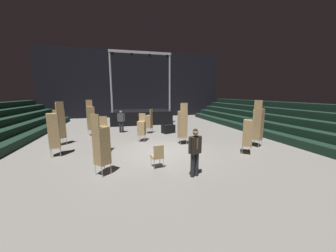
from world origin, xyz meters
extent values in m
cube|color=slate|center=(0.00, 0.00, -0.05)|extent=(22.00, 30.00, 0.10)
cube|color=black|center=(0.00, 15.00, 4.00)|extent=(22.00, 0.30, 8.00)
cube|color=black|center=(7.62, 1.00, 0.23)|extent=(0.75, 24.00, 0.45)
cube|color=black|center=(8.38, 1.00, 0.68)|extent=(0.75, 24.00, 0.45)
cube|color=black|center=(9.12, 1.00, 1.12)|extent=(0.75, 24.00, 0.45)
cube|color=black|center=(9.88, 1.00, 1.57)|extent=(0.75, 24.00, 0.45)
cube|color=black|center=(10.62, 1.00, 2.02)|extent=(0.75, 24.00, 0.45)
cube|color=black|center=(0.00, 9.54, 0.63)|extent=(5.72, 3.18, 1.26)
cylinder|color=#9EA0A8|center=(-2.61, 8.20, 3.84)|extent=(0.16, 0.16, 5.17)
cylinder|color=#9EA0A8|center=(2.61, 8.20, 3.84)|extent=(0.16, 0.16, 5.17)
cube|color=#9EA0A8|center=(0.00, 8.20, 6.43)|extent=(5.42, 0.20, 0.20)
cylinder|color=black|center=(-2.36, 8.20, 6.21)|extent=(0.18, 0.18, 0.22)
cylinder|color=black|center=(-0.79, 8.20, 6.21)|extent=(0.18, 0.18, 0.22)
cylinder|color=black|center=(0.79, 8.20, 6.21)|extent=(0.18, 0.18, 0.22)
cylinder|color=black|center=(2.36, 8.20, 6.21)|extent=(0.18, 0.18, 0.22)
cylinder|color=black|center=(0.62, -2.93, 0.42)|extent=(0.15, 0.15, 0.85)
cylinder|color=black|center=(0.45, -2.98, 0.42)|extent=(0.15, 0.15, 0.85)
cube|color=silver|center=(0.56, -3.01, 1.15)|extent=(0.20, 0.15, 0.60)
cube|color=black|center=(0.54, -2.95, 1.15)|extent=(0.45, 0.34, 0.60)
cube|color=brown|center=(0.57, -3.06, 1.22)|extent=(0.06, 0.03, 0.38)
cylinder|color=black|center=(0.76, -2.88, 1.16)|extent=(0.12, 0.12, 0.55)
cylinder|color=black|center=(0.31, -3.03, 1.16)|extent=(0.12, 0.12, 0.55)
sphere|color=#936B4C|center=(0.54, -2.95, 1.59)|extent=(0.20, 0.20, 0.20)
sphere|color=black|center=(0.54, -2.95, 1.64)|extent=(0.16, 0.16, 0.16)
cylinder|color=#B2B5BA|center=(-2.60, -1.72, 0.20)|extent=(0.02, 0.02, 0.40)
cylinder|color=#B2B5BA|center=(-2.34, -2.00, 0.20)|extent=(0.02, 0.02, 0.40)
cylinder|color=#B2B5BA|center=(-2.88, -1.97, 0.20)|extent=(0.02, 0.02, 0.40)
cylinder|color=#B2B5BA|center=(-2.63, -2.25, 0.20)|extent=(0.02, 0.02, 0.40)
cube|color=#A38456|center=(-2.61, -1.99, 0.44)|extent=(0.62, 0.62, 0.08)
cube|color=#A38456|center=(-2.61, -1.99, 0.53)|extent=(0.62, 0.62, 0.08)
cube|color=#A38456|center=(-2.61, -1.99, 0.61)|extent=(0.62, 0.62, 0.08)
cube|color=#A38456|center=(-2.61, -1.99, 0.70)|extent=(0.62, 0.62, 0.08)
cube|color=#A38456|center=(-2.61, -1.99, 0.78)|extent=(0.62, 0.62, 0.08)
cube|color=#A38456|center=(-2.61, -1.99, 0.87)|extent=(0.62, 0.62, 0.08)
cube|color=#A38456|center=(-2.61, -1.99, 0.95)|extent=(0.62, 0.62, 0.08)
cube|color=#A38456|center=(-2.61, -1.99, 1.04)|extent=(0.62, 0.62, 0.08)
cube|color=#A38456|center=(-2.61, -1.99, 1.12)|extent=(0.62, 0.62, 0.08)
cube|color=#A38456|center=(-2.61, -1.99, 1.21)|extent=(0.62, 0.62, 0.08)
cube|color=#A38456|center=(-2.61, -1.99, 1.29)|extent=(0.62, 0.62, 0.08)
cube|color=#A38456|center=(-2.61, -1.99, 1.38)|extent=(0.62, 0.62, 0.08)
cube|color=#A38456|center=(-2.61, -1.99, 1.46)|extent=(0.62, 0.62, 0.08)
cube|color=#A38456|center=(-2.61, -1.99, 1.55)|extent=(0.62, 0.62, 0.08)
cube|color=#A38456|center=(-2.61, -1.99, 1.63)|extent=(0.62, 0.62, 0.08)
cube|color=#A38456|center=(-2.61, -1.99, 1.72)|extent=(0.62, 0.62, 0.08)
cube|color=#A38456|center=(-2.76, -2.12, 1.99)|extent=(0.31, 0.34, 0.46)
cylinder|color=#B2B5BA|center=(-5.55, 2.77, 0.20)|extent=(0.02, 0.02, 0.40)
cylinder|color=#B2B5BA|center=(-5.27, 3.03, 0.20)|extent=(0.02, 0.02, 0.40)
cylinder|color=#B2B5BA|center=(-5.28, 2.50, 0.20)|extent=(0.02, 0.02, 0.40)
cylinder|color=#B2B5BA|center=(-5.01, 2.76, 0.20)|extent=(0.02, 0.02, 0.40)
cube|color=#A38456|center=(-5.28, 2.77, 0.44)|extent=(0.62, 0.62, 0.08)
cube|color=#A38456|center=(-5.28, 2.77, 0.53)|extent=(0.62, 0.62, 0.08)
cube|color=#A38456|center=(-5.28, 2.77, 0.61)|extent=(0.62, 0.62, 0.08)
cube|color=#A38456|center=(-5.28, 2.77, 0.70)|extent=(0.62, 0.62, 0.08)
cube|color=#A38456|center=(-5.28, 2.77, 0.78)|extent=(0.62, 0.62, 0.08)
cube|color=#A38456|center=(-5.28, 2.77, 0.87)|extent=(0.62, 0.62, 0.08)
cube|color=#A38456|center=(-5.28, 2.77, 0.95)|extent=(0.62, 0.62, 0.08)
cube|color=#A38456|center=(-5.28, 2.77, 1.04)|extent=(0.62, 0.62, 0.08)
cube|color=#A38456|center=(-5.28, 2.77, 1.12)|extent=(0.62, 0.62, 0.08)
cube|color=#A38456|center=(-5.28, 2.77, 1.21)|extent=(0.62, 0.62, 0.08)
cube|color=#A38456|center=(-5.28, 2.77, 1.29)|extent=(0.62, 0.62, 0.08)
cube|color=#A38456|center=(-5.28, 2.77, 1.38)|extent=(0.62, 0.62, 0.08)
cube|color=#A38456|center=(-5.28, 2.77, 1.46)|extent=(0.62, 0.62, 0.08)
cube|color=#A38456|center=(-5.28, 2.77, 1.55)|extent=(0.62, 0.62, 0.08)
cube|color=#A38456|center=(-5.28, 2.77, 1.63)|extent=(0.62, 0.62, 0.08)
cube|color=#A38456|center=(-5.28, 2.77, 1.72)|extent=(0.62, 0.62, 0.08)
cube|color=#A38456|center=(-5.28, 2.77, 1.80)|extent=(0.62, 0.62, 0.08)
cube|color=#A38456|center=(-5.28, 2.77, 1.89)|extent=(0.62, 0.62, 0.08)
cube|color=#A38456|center=(-5.28, 2.77, 1.97)|extent=(0.62, 0.62, 0.08)
cube|color=#A38456|center=(-5.14, 2.63, 2.25)|extent=(0.32, 0.32, 0.46)
cylinder|color=#B2B5BA|center=(-3.69, 4.86, 0.20)|extent=(0.02, 0.02, 0.40)
cylinder|color=#B2B5BA|center=(-4.04, 4.71, 0.20)|extent=(0.02, 0.02, 0.40)
cylinder|color=#B2B5BA|center=(-3.84, 5.21, 0.20)|extent=(0.02, 0.02, 0.40)
cylinder|color=#B2B5BA|center=(-4.19, 5.06, 0.20)|extent=(0.02, 0.02, 0.40)
cube|color=#A38456|center=(-3.94, 4.96, 0.44)|extent=(0.58, 0.58, 0.08)
cube|color=#A38456|center=(-3.94, 4.96, 0.53)|extent=(0.58, 0.58, 0.08)
cube|color=#A38456|center=(-3.94, 4.96, 0.61)|extent=(0.58, 0.58, 0.08)
cube|color=#A38456|center=(-3.94, 4.96, 0.70)|extent=(0.58, 0.58, 0.08)
cube|color=#A38456|center=(-3.94, 4.96, 0.78)|extent=(0.58, 0.58, 0.08)
cube|color=#A38456|center=(-3.94, 4.96, 0.87)|extent=(0.58, 0.58, 0.08)
cube|color=#A38456|center=(-3.94, 4.96, 0.95)|extent=(0.58, 0.58, 0.08)
cube|color=#A38456|center=(-3.94, 4.96, 1.04)|extent=(0.58, 0.58, 0.08)
cube|color=#A38456|center=(-3.94, 4.96, 1.12)|extent=(0.58, 0.58, 0.08)
cube|color=#A38456|center=(-3.94, 4.96, 1.21)|extent=(0.58, 0.58, 0.08)
cube|color=#A38456|center=(-3.94, 4.96, 1.29)|extent=(0.58, 0.58, 0.08)
cube|color=#A38456|center=(-3.94, 4.96, 1.38)|extent=(0.58, 0.58, 0.08)
cube|color=#A38456|center=(-3.94, 4.96, 1.46)|extent=(0.58, 0.58, 0.08)
cube|color=#A38456|center=(-3.94, 4.96, 1.55)|extent=(0.58, 0.58, 0.08)
cube|color=#A38456|center=(-3.94, 4.96, 1.63)|extent=(0.58, 0.58, 0.08)
cube|color=#A38456|center=(-3.94, 4.96, 1.72)|extent=(0.58, 0.58, 0.08)
cube|color=#A38456|center=(-3.94, 4.96, 1.80)|extent=(0.58, 0.58, 0.08)
cube|color=#A38456|center=(-3.94, 4.96, 1.89)|extent=(0.58, 0.58, 0.08)
cube|color=#A38456|center=(-3.94, 4.96, 1.97)|extent=(0.58, 0.58, 0.08)
cube|color=#A38456|center=(-4.02, 5.14, 2.25)|extent=(0.39, 0.20, 0.46)
cylinder|color=#B2B5BA|center=(-5.08, 0.46, 0.20)|extent=(0.02, 0.02, 0.40)
cylinder|color=#B2B5BA|center=(-5.17, 0.84, 0.20)|extent=(0.02, 0.02, 0.40)
cylinder|color=#B2B5BA|center=(-4.71, 0.55, 0.20)|extent=(0.02, 0.02, 0.40)
cylinder|color=#B2B5BA|center=(-4.80, 0.92, 0.20)|extent=(0.02, 0.02, 0.40)
cube|color=#A38456|center=(-4.94, 0.69, 0.44)|extent=(0.53, 0.53, 0.08)
cube|color=#A38456|center=(-4.94, 0.69, 0.53)|extent=(0.53, 0.53, 0.08)
cube|color=#A38456|center=(-4.94, 0.69, 0.61)|extent=(0.53, 0.53, 0.08)
cube|color=#A38456|center=(-4.94, 0.69, 0.70)|extent=(0.53, 0.53, 0.08)
cube|color=#A38456|center=(-4.94, 0.69, 0.78)|extent=(0.53, 0.53, 0.08)
cube|color=#A38456|center=(-4.94, 0.69, 0.87)|extent=(0.53, 0.53, 0.08)
cube|color=#A38456|center=(-4.94, 0.69, 0.95)|extent=(0.53, 0.53, 0.08)
cube|color=#A38456|center=(-4.94, 0.69, 1.04)|extent=(0.53, 0.53, 0.08)
cube|color=#A38456|center=(-4.94, 0.69, 1.12)|extent=(0.53, 0.53, 0.08)
cube|color=#A38456|center=(-4.94, 0.69, 1.21)|extent=(0.53, 0.53, 0.08)
cube|color=#A38456|center=(-4.94, 0.69, 1.29)|extent=(0.53, 0.53, 0.08)
cube|color=#A38456|center=(-4.94, 0.69, 1.38)|extent=(0.53, 0.53, 0.08)
cube|color=#A38456|center=(-4.94, 0.69, 1.46)|extent=(0.53, 0.53, 0.08)
cube|color=#A38456|center=(-4.94, 0.69, 1.55)|extent=(0.53, 0.53, 0.08)
cube|color=#A38456|center=(-4.94, 0.69, 1.63)|extent=(0.53, 0.53, 0.08)
cube|color=#A38456|center=(-4.94, 0.69, 1.72)|extent=(0.53, 0.53, 0.08)
cube|color=#A38456|center=(-4.94, 0.69, 1.80)|extent=(0.53, 0.53, 0.08)
cube|color=#A38456|center=(-4.94, 0.69, 1.89)|extent=(0.53, 0.53, 0.08)
cube|color=#A38456|center=(-4.94, 0.69, 1.97)|extent=(0.53, 0.53, 0.08)
cube|color=#A38456|center=(-4.75, 0.73, 2.25)|extent=(0.14, 0.41, 0.46)
cylinder|color=#B2B5BA|center=(-0.19, 4.58, 0.20)|extent=(0.02, 0.02, 0.40)
cylinder|color=#B2B5BA|center=(0.02, 4.90, 0.20)|extent=(0.02, 0.02, 0.40)
cylinder|color=#B2B5BA|center=(0.13, 4.37, 0.20)|extent=(0.02, 0.02, 0.40)
cylinder|color=#B2B5BA|center=(0.34, 4.69, 0.20)|extent=(0.02, 0.02, 0.40)
cube|color=#A38456|center=(0.07, 4.63, 0.44)|extent=(0.61, 0.61, 0.08)
cube|color=#A38456|center=(0.07, 4.63, 0.53)|extent=(0.61, 0.61, 0.08)
cube|color=#A38456|center=(0.07, 4.63, 0.61)|extent=(0.61, 0.61, 0.08)
cube|color=#A38456|center=(0.07, 4.63, 0.70)|extent=(0.61, 0.61, 0.08)
cube|color=#A38456|center=(0.07, 4.63, 0.78)|extent=(0.61, 0.61, 0.08)
cube|color=#A38456|center=(0.07, 4.63, 0.87)|extent=(0.61, 0.61, 0.08)
cube|color=#A38456|center=(0.07, 4.63, 0.95)|extent=(0.61, 0.61, 0.08)
cube|color=#A38456|center=(0.07, 4.63, 1.04)|extent=(0.61, 0.61, 0.08)
cube|color=#A38456|center=(0.07, 4.63, 1.12)|extent=(0.61, 0.61, 0.08)
cube|color=#A38456|center=(0.07, 4.63, 1.21)|extent=(0.61, 0.61, 0.08)
cube|color=#A38456|center=(0.07, 4.63, 1.29)|extent=(0.61, 0.61, 0.08)
cube|color=#A38456|center=(0.24, 4.53, 1.56)|extent=(0.27, 0.36, 0.46)
cylinder|color=#B2B5BA|center=(3.69, -1.31, 0.20)|extent=(0.02, 0.02, 0.40)
cylinder|color=#B2B5BA|center=(3.93, -1.01, 0.20)|extent=(0.02, 0.02, 0.40)
cylinder|color=#B2B5BA|center=(3.99, -1.55, 0.20)|extent=(0.02, 0.02, 0.40)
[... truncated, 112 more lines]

